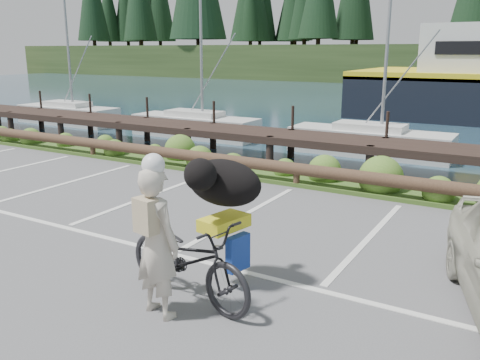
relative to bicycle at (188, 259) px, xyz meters
The scene contains 6 objects.
ground 2.00m from the bicycle, 127.08° to the left, with size 72.00×72.00×0.00m, color #505053.
vegetation_strip 6.94m from the bicycle, 99.58° to the left, with size 34.00×1.60×0.10m, color #3D5B21.
log_rail 6.26m from the bicycle, 100.66° to the left, with size 32.00×0.30×0.60m, color #443021, non-canonical shape.
bicycle is the anchor object (origin of this frame).
cyclist 0.65m from the bicycle, 100.99° to the right, with size 0.71×0.47×1.95m, color #C0B4A2.
dog 1.16m from the bicycle, 79.01° to the left, with size 1.15×0.56×0.67m, color black.
Camera 1 is at (4.94, -6.62, 3.30)m, focal length 38.00 mm.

